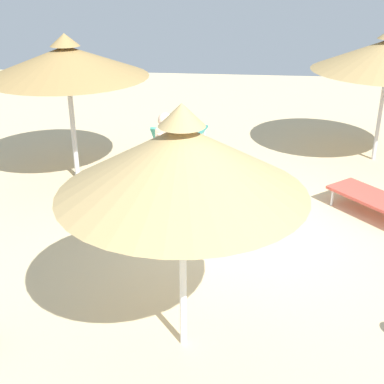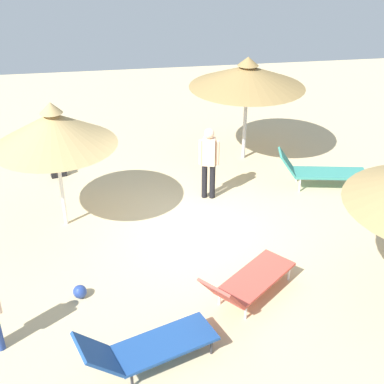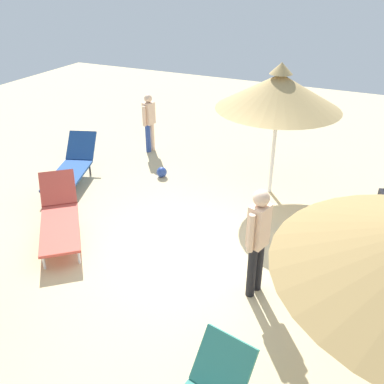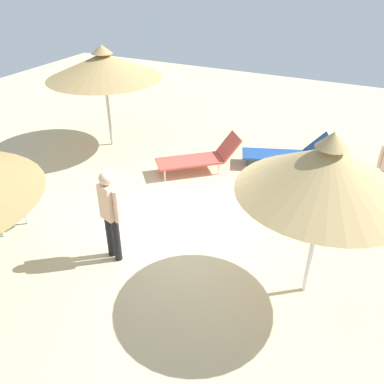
{
  "view_description": "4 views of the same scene",
  "coord_description": "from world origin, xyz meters",
  "px_view_note": "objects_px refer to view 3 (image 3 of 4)",
  "views": [
    {
      "loc": [
        -7.24,
        0.02,
        3.95
      ],
      "look_at": [
        -0.53,
        0.72,
        0.89
      ],
      "focal_mm": 48.68,
      "sensor_mm": 36.0,
      "label": 1
    },
    {
      "loc": [
        -1.43,
        -9.28,
        6.17
      ],
      "look_at": [
        -0.04,
        -0.19,
        0.99
      ],
      "focal_mm": 49.35,
      "sensor_mm": 36.0,
      "label": 2
    },
    {
      "loc": [
        5.38,
        2.49,
        4.35
      ],
      "look_at": [
        -0.24,
        -0.14,
        0.99
      ],
      "focal_mm": 39.41,
      "sensor_mm": 36.0,
      "label": 3
    },
    {
      "loc": [
        -3.09,
        5.63,
        4.7
      ],
      "look_at": [
        -0.29,
        -0.13,
        0.84
      ],
      "focal_mm": 37.27,
      "sensor_mm": 36.0,
      "label": 4
    }
  ],
  "objects_px": {
    "person_standing_front": "(149,120)",
    "beach_ball": "(162,172)",
    "lounge_chair_edge": "(59,216)",
    "handbag": "(384,199)",
    "parasol_umbrella_center": "(279,91)",
    "person_standing_far_right": "(258,237)",
    "lounge_chair_near_left": "(72,166)"
  },
  "relations": [
    {
      "from": "lounge_chair_near_left",
      "to": "handbag",
      "type": "xyz_separation_m",
      "value": [
        -1.71,
        6.46,
        -0.19
      ]
    },
    {
      "from": "handbag",
      "to": "beach_ball",
      "type": "distance_m",
      "value": 4.79
    },
    {
      "from": "lounge_chair_near_left",
      "to": "person_standing_front",
      "type": "height_order",
      "value": "person_standing_front"
    },
    {
      "from": "lounge_chair_near_left",
      "to": "handbag",
      "type": "relative_size",
      "value": 4.23
    },
    {
      "from": "parasol_umbrella_center",
      "to": "lounge_chair_edge",
      "type": "height_order",
      "value": "parasol_umbrella_center"
    },
    {
      "from": "lounge_chair_edge",
      "to": "handbag",
      "type": "distance_m",
      "value": 6.33
    },
    {
      "from": "lounge_chair_edge",
      "to": "person_standing_front",
      "type": "distance_m",
      "value": 4.18
    },
    {
      "from": "parasol_umbrella_center",
      "to": "person_standing_front",
      "type": "height_order",
      "value": "parasol_umbrella_center"
    },
    {
      "from": "lounge_chair_near_left",
      "to": "person_standing_far_right",
      "type": "bearing_deg",
      "value": 69.37
    },
    {
      "from": "lounge_chair_near_left",
      "to": "person_standing_far_right",
      "type": "xyz_separation_m",
      "value": [
        1.82,
        4.85,
        0.62
      ]
    },
    {
      "from": "parasol_umbrella_center",
      "to": "handbag",
      "type": "relative_size",
      "value": 5.31
    },
    {
      "from": "person_standing_front",
      "to": "person_standing_far_right",
      "type": "distance_m",
      "value": 5.86
    },
    {
      "from": "lounge_chair_near_left",
      "to": "beach_ball",
      "type": "xyz_separation_m",
      "value": [
        -1.03,
        1.72,
        -0.26
      ]
    },
    {
      "from": "lounge_chair_edge",
      "to": "person_standing_far_right",
      "type": "bearing_deg",
      "value": 90.12
    },
    {
      "from": "parasol_umbrella_center",
      "to": "person_standing_far_right",
      "type": "distance_m",
      "value": 3.5
    },
    {
      "from": "lounge_chair_edge",
      "to": "person_standing_front",
      "type": "relative_size",
      "value": 1.31
    },
    {
      "from": "parasol_umbrella_center",
      "to": "beach_ball",
      "type": "height_order",
      "value": "parasol_umbrella_center"
    },
    {
      "from": "beach_ball",
      "to": "parasol_umbrella_center",
      "type": "bearing_deg",
      "value": 98.56
    },
    {
      "from": "person_standing_front",
      "to": "beach_ball",
      "type": "relative_size",
      "value": 6.25
    },
    {
      "from": "lounge_chair_edge",
      "to": "handbag",
      "type": "relative_size",
      "value": 3.81
    },
    {
      "from": "person_standing_far_right",
      "to": "beach_ball",
      "type": "distance_m",
      "value": 4.33
    },
    {
      "from": "person_standing_front",
      "to": "handbag",
      "type": "height_order",
      "value": "person_standing_front"
    },
    {
      "from": "lounge_chair_near_left",
      "to": "person_standing_far_right",
      "type": "height_order",
      "value": "person_standing_far_right"
    },
    {
      "from": "parasol_umbrella_center",
      "to": "beach_ball",
      "type": "relative_size",
      "value": 11.4
    },
    {
      "from": "lounge_chair_edge",
      "to": "person_standing_far_right",
      "type": "relative_size",
      "value": 1.14
    },
    {
      "from": "person_standing_front",
      "to": "person_standing_far_right",
      "type": "relative_size",
      "value": 0.87
    },
    {
      "from": "parasol_umbrella_center",
      "to": "person_standing_far_right",
      "type": "xyz_separation_m",
      "value": [
        3.22,
        0.66,
        -1.2
      ]
    },
    {
      "from": "person_standing_far_right",
      "to": "handbag",
      "type": "bearing_deg",
      "value": 155.51
    },
    {
      "from": "lounge_chair_near_left",
      "to": "parasol_umbrella_center",
      "type": "bearing_deg",
      "value": 108.5
    },
    {
      "from": "lounge_chair_near_left",
      "to": "lounge_chair_edge",
      "type": "height_order",
      "value": "lounge_chair_edge"
    },
    {
      "from": "person_standing_far_right",
      "to": "handbag",
      "type": "distance_m",
      "value": 3.96
    },
    {
      "from": "parasol_umbrella_center",
      "to": "lounge_chair_near_left",
      "type": "height_order",
      "value": "parasol_umbrella_center"
    }
  ]
}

